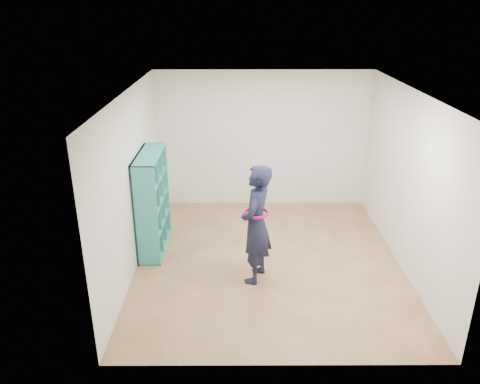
{
  "coord_description": "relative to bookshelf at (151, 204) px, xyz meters",
  "views": [
    {
      "loc": [
        -0.46,
        -6.3,
        3.73
      ],
      "look_at": [
        -0.43,
        0.3,
        1.03
      ],
      "focal_mm": 35.0,
      "sensor_mm": 36.0,
      "label": 1
    }
  ],
  "objects": [
    {
      "name": "floor",
      "position": [
        1.84,
        -0.44,
        -0.78
      ],
      "size": [
        4.5,
        4.5,
        0.0
      ],
      "primitive_type": "plane",
      "color": "brown",
      "rests_on": "ground"
    },
    {
      "name": "person",
      "position": [
        1.63,
        -0.92,
        0.09
      ],
      "size": [
        0.6,
        0.73,
        1.73
      ],
      "rotation": [
        0.0,
        0.0,
        -1.9
      ],
      "color": "black",
      "rests_on": "floor"
    },
    {
      "name": "ceiling",
      "position": [
        1.84,
        -0.44,
        1.82
      ],
      "size": [
        4.5,
        4.5,
        0.0
      ],
      "primitive_type": "plane",
      "color": "white",
      "rests_on": "wall_back"
    },
    {
      "name": "wall_right",
      "position": [
        3.84,
        -0.44,
        0.52
      ],
      "size": [
        0.02,
        4.5,
        2.6
      ],
      "primitive_type": "cube",
      "color": "beige",
      "rests_on": "floor"
    },
    {
      "name": "wall_back",
      "position": [
        1.84,
        1.81,
        0.52
      ],
      "size": [
        4.0,
        0.02,
        2.6
      ],
      "primitive_type": "cube",
      "color": "beige",
      "rests_on": "floor"
    },
    {
      "name": "wall_front",
      "position": [
        1.84,
        -2.69,
        0.52
      ],
      "size": [
        4.0,
        0.02,
        2.6
      ],
      "primitive_type": "cube",
      "color": "beige",
      "rests_on": "floor"
    },
    {
      "name": "wall_left",
      "position": [
        -0.16,
        -0.44,
        0.52
      ],
      "size": [
        0.02,
        4.5,
        2.6
      ],
      "primitive_type": "cube",
      "color": "beige",
      "rests_on": "floor"
    },
    {
      "name": "bookshelf",
      "position": [
        0.0,
        0.0,
        0.0
      ],
      "size": [
        0.35,
        1.2,
        1.6
      ],
      "color": "teal",
      "rests_on": "floor"
    },
    {
      "name": "smartphone",
      "position": [
        1.53,
        -0.81,
        0.2
      ],
      "size": [
        0.03,
        0.11,
        0.13
      ],
      "rotation": [
        0.47,
        0.0,
        -0.16
      ],
      "color": "silver",
      "rests_on": "person"
    }
  ]
}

